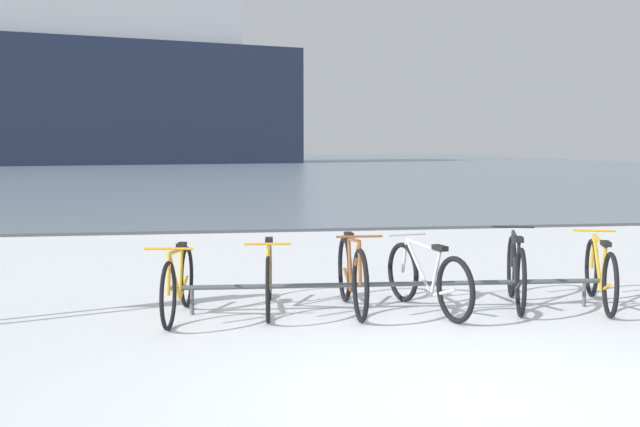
% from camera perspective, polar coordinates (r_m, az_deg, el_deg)
% --- Properties ---
extents(ground, '(80.00, 132.00, 0.08)m').
position_cam_1_polar(ground, '(58.59, -6.94, 3.60)').
color(ground, silver).
extents(bike_rack, '(4.60, 0.33, 0.31)m').
position_cam_1_polar(bike_rack, '(7.73, 5.68, -5.55)').
color(bike_rack, '#4C5156').
rests_on(bike_rack, ground).
extents(bicycle_0, '(0.46, 1.62, 0.77)m').
position_cam_1_polar(bicycle_0, '(7.50, -10.95, -5.33)').
color(bicycle_0, black).
rests_on(bicycle_0, ground).
extents(bicycle_1, '(0.46, 1.74, 0.78)m').
position_cam_1_polar(bicycle_1, '(7.70, -3.98, -4.93)').
color(bicycle_1, black).
rests_on(bicycle_1, ground).
extents(bicycle_2, '(0.46, 1.68, 0.85)m').
position_cam_1_polar(bicycle_2, '(7.66, 2.51, -4.78)').
color(bicycle_2, black).
rests_on(bicycle_2, ground).
extents(bicycle_3, '(0.55, 1.69, 0.77)m').
position_cam_1_polar(bicycle_3, '(7.72, 8.30, -5.01)').
color(bicycle_3, black).
rests_on(bicycle_3, ground).
extents(bicycle_4, '(0.63, 1.61, 0.82)m').
position_cam_1_polar(bicycle_4, '(8.15, 14.94, -4.40)').
color(bicycle_4, black).
rests_on(bicycle_4, ground).
extents(bicycle_5, '(0.67, 1.63, 0.78)m').
position_cam_1_polar(bicycle_5, '(8.43, 20.90, -4.39)').
color(bicycle_5, black).
rests_on(bicycle_5, ground).
extents(ferry_ship, '(38.93, 19.92, 24.10)m').
position_cam_1_polar(ferry_ship, '(69.52, -17.97, 10.37)').
color(ferry_ship, '#232D47').
rests_on(ferry_ship, ground).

